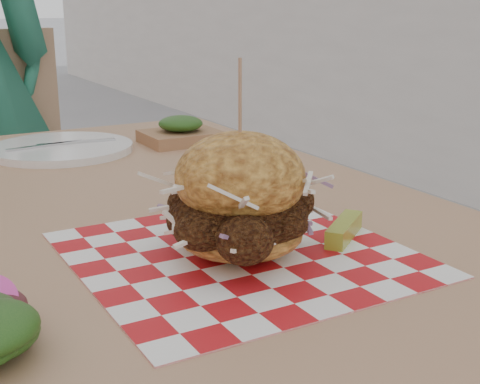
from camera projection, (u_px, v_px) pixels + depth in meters
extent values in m
cube|color=tan|center=(133.00, 214.00, 0.97)|extent=(0.80, 1.20, 0.04)
cylinder|color=#333338|center=(189.00, 277.00, 1.69)|extent=(0.05, 0.05, 0.71)
cube|color=tan|center=(12.00, 216.00, 1.86)|extent=(0.49, 0.49, 0.04)
cylinder|color=#333338|center=(106.00, 297.00, 1.90)|extent=(0.03, 0.03, 0.43)
cylinder|color=#333338|center=(51.00, 261.00, 2.17)|extent=(0.03, 0.03, 0.43)
cube|color=red|center=(240.00, 254.00, 0.76)|extent=(0.36, 0.36, 0.00)
ellipsoid|color=gold|center=(240.00, 233.00, 0.76)|extent=(0.14, 0.14, 0.05)
ellipsoid|color=brown|center=(240.00, 216.00, 0.75)|extent=(0.16, 0.15, 0.08)
ellipsoid|color=gold|center=(240.00, 177.00, 0.74)|extent=(0.15, 0.15, 0.10)
cylinder|color=tan|center=(240.00, 110.00, 0.72)|extent=(0.00, 0.00, 0.11)
cube|color=#A2B133|center=(344.00, 230.00, 0.81)|extent=(0.09, 0.07, 0.02)
ellipsoid|color=#3F1419|center=(15.00, 325.00, 0.57)|extent=(0.08, 0.08, 0.03)
ellipsoid|color=#3F1419|center=(7.00, 339.00, 0.54)|extent=(0.08, 0.08, 0.03)
cylinder|color=white|center=(62.00, 148.00, 1.28)|extent=(0.27, 0.27, 0.01)
cube|color=silver|center=(45.00, 145.00, 1.26)|extent=(0.15, 0.03, 0.00)
cube|color=silver|center=(77.00, 142.00, 1.29)|extent=(0.15, 0.03, 0.00)
cube|color=#9A6B46|center=(181.00, 137.00, 1.36)|extent=(0.15, 0.12, 0.02)
ellipsoid|color=#154213|center=(181.00, 123.00, 1.35)|extent=(0.09, 0.09, 0.03)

